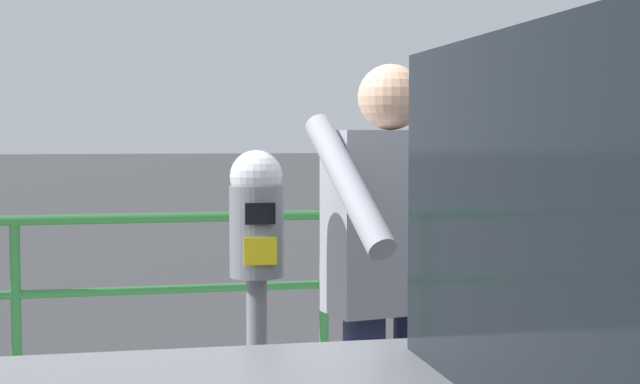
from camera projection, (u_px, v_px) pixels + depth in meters
The scene contains 3 objects.
parking_meter at pixel (257, 263), 3.10m from camera, with size 0.18×0.19×1.42m.
pedestrian_at_meter at pixel (391, 273), 3.25m from camera, with size 0.62×0.68×1.71m.
background_railing at pixel (175, 260), 5.63m from camera, with size 24.06×0.06×1.00m.
Camera 1 is at (-0.31, -2.52, 1.59)m, focal length 52.32 mm.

